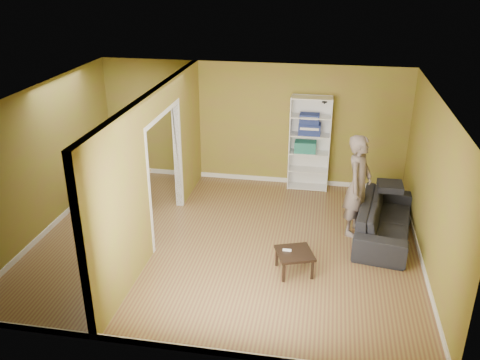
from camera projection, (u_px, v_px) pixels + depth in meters
name	position (u px, v px, depth m)	size (l,w,h in m)	color
room_shell	(226.00, 173.00, 8.33)	(6.50, 6.50, 6.50)	olive
partition	(156.00, 168.00, 8.52)	(0.22, 5.50, 2.60)	olive
wall_speaker	(325.00, 100.00, 10.28)	(0.10, 0.10, 0.10)	black
sofa	(385.00, 214.00, 8.88)	(0.95, 2.21, 0.84)	black
person	(359.00, 177.00, 8.74)	(0.61, 0.78, 2.15)	slate
bookshelf	(310.00, 143.00, 10.60)	(0.84, 0.37, 1.99)	white
paper_box_teal	(305.00, 147.00, 10.60)	(0.44, 0.29, 0.23)	#17745D
paper_box_navy_b	(310.00, 129.00, 10.43)	(0.45, 0.29, 0.23)	#111149
paper_box_navy_c	(309.00, 120.00, 10.36)	(0.40, 0.26, 0.21)	navy
coffee_table	(295.00, 255.00, 7.87)	(0.54, 0.54, 0.36)	black
game_controller	(287.00, 250.00, 7.88)	(0.13, 0.04, 0.03)	white
dining_table	(117.00, 176.00, 9.92)	(1.12, 0.74, 0.70)	tan
chair_left	(85.00, 183.00, 10.07)	(0.40, 0.40, 0.87)	tan
chair_near	(106.00, 196.00, 9.50)	(0.41, 0.41, 0.90)	#D9BC82
chair_far	(130.00, 172.00, 10.44)	(0.46, 0.46, 1.01)	tan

